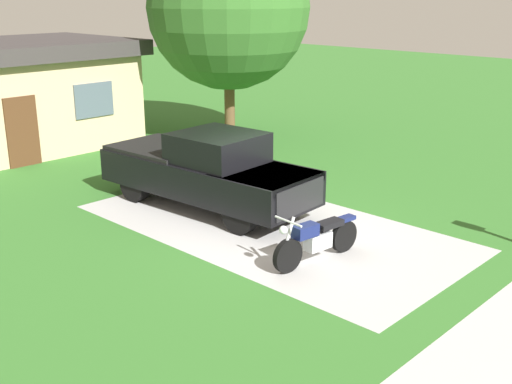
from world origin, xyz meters
TOP-DOWN VIEW (x-y plane):
  - ground_plane at (0.00, 0.00)m, footprint 80.00×80.00m
  - driveway_pad at (0.00, 0.00)m, footprint 4.52×8.73m
  - motorcycle at (-0.78, -1.94)m, footprint 2.21×0.70m
  - pickup_truck at (-0.05, 2.10)m, footprint 2.38×5.74m
  - shade_tree at (5.39, 6.85)m, footprint 5.48×5.48m

SIDE VIEW (x-z plane):
  - ground_plane at x=0.00m, z-range 0.00..0.00m
  - driveway_pad at x=0.00m, z-range 0.00..0.01m
  - motorcycle at x=-0.78m, z-range -0.07..1.02m
  - pickup_truck at x=-0.05m, z-range 0.00..1.90m
  - shade_tree at x=5.39m, z-range 0.89..8.18m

